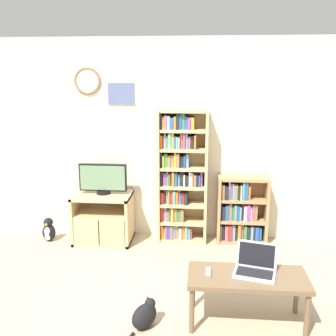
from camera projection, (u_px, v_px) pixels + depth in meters
ground_plane at (155, 320)px, 3.52m from camera, size 18.00×18.00×0.00m
wall_back at (172, 140)px, 5.13m from camera, size 6.77×0.09×2.60m
tv_stand at (103, 218)px, 5.12m from camera, size 0.74×0.52×0.64m
television at (103, 179)px, 5.03m from camera, size 0.61×0.18×0.39m
bookshelf_tall at (180, 176)px, 5.05m from camera, size 0.63×0.30×1.72m
bookshelf_short at (240, 211)px, 5.09m from camera, size 0.64×0.28×0.88m
coffee_table at (247, 281)px, 3.40m from camera, size 1.03×0.46×0.45m
laptop at (255, 266)px, 3.43m from camera, size 0.41×0.35×0.25m
remote_near_laptop at (208, 272)px, 3.43m from camera, size 0.05×0.16×0.02m
cat at (145, 315)px, 3.40m from camera, size 0.29×0.47×0.26m
penguin_figurine at (49, 231)px, 5.15m from camera, size 0.17×0.15×0.32m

